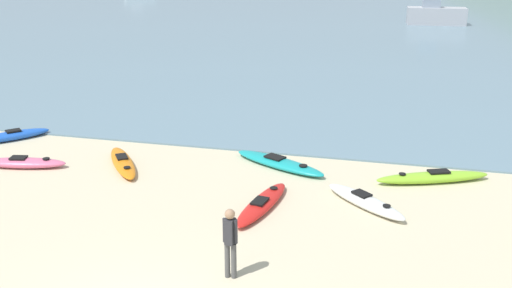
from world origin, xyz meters
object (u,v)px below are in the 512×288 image
at_px(kayak_on_sand_2, 10,136).
at_px(kayak_on_sand_6, 365,201).
at_px(kayak_on_sand_5, 279,163).
at_px(moored_boat_1, 436,14).
at_px(kayak_on_sand_7, 23,163).
at_px(kayak_on_sand_4, 262,204).
at_px(kayak_on_sand_3, 433,177).
at_px(person_near_foreground, 230,239).
at_px(kayak_on_sand_0, 123,162).

height_order(kayak_on_sand_2, kayak_on_sand_6, kayak_on_sand_2).
xyz_separation_m(kayak_on_sand_5, moored_boat_1, (5.75, 35.64, 0.75)).
distance_m(kayak_on_sand_6, kayak_on_sand_7, 10.52).
distance_m(kayak_on_sand_4, kayak_on_sand_5, 3.09).
bearing_deg(kayak_on_sand_7, kayak_on_sand_2, 132.76).
height_order(kayak_on_sand_3, kayak_on_sand_6, kayak_on_sand_3).
bearing_deg(kayak_on_sand_2, kayak_on_sand_4, -18.59).
distance_m(kayak_on_sand_3, moored_boat_1, 35.80).
relative_size(kayak_on_sand_7, person_near_foreground, 1.77).
relative_size(kayak_on_sand_4, moored_boat_1, 0.63).
height_order(kayak_on_sand_5, kayak_on_sand_7, kayak_on_sand_7).
distance_m(kayak_on_sand_4, person_near_foreground, 3.57).
bearing_deg(moored_boat_1, kayak_on_sand_6, -94.42).
relative_size(kayak_on_sand_2, kayak_on_sand_5, 0.73).
relative_size(kayak_on_sand_6, moored_boat_1, 0.51).
distance_m(kayak_on_sand_0, kayak_on_sand_6, 7.65).
bearing_deg(kayak_on_sand_0, kayak_on_sand_2, 164.49).
height_order(kayak_on_sand_7, moored_boat_1, moored_boat_1).
relative_size(kayak_on_sand_3, kayak_on_sand_7, 1.22).
relative_size(kayak_on_sand_2, kayak_on_sand_6, 0.99).
xyz_separation_m(kayak_on_sand_0, person_near_foreground, (5.10, -5.44, 0.77)).
height_order(kayak_on_sand_2, person_near_foreground, person_near_foreground).
xyz_separation_m(kayak_on_sand_2, moored_boat_1, (15.51, 35.37, 0.73)).
height_order(kayak_on_sand_4, moored_boat_1, moored_boat_1).
height_order(kayak_on_sand_4, kayak_on_sand_7, kayak_on_sand_7).
bearing_deg(kayak_on_sand_3, kayak_on_sand_7, -171.57).
height_order(kayak_on_sand_0, kayak_on_sand_3, kayak_on_sand_3).
relative_size(kayak_on_sand_5, kayak_on_sand_6, 1.35).
height_order(kayak_on_sand_2, moored_boat_1, moored_boat_1).
distance_m(kayak_on_sand_2, person_near_foreground, 12.23).
xyz_separation_m(kayak_on_sand_0, kayak_on_sand_7, (-2.95, -0.84, 0.02)).
xyz_separation_m(kayak_on_sand_3, moored_boat_1, (1.15, 35.78, 0.73)).
bearing_deg(kayak_on_sand_7, kayak_on_sand_0, 15.80).
bearing_deg(person_near_foreground, kayak_on_sand_6, 59.97).
distance_m(kayak_on_sand_2, kayak_on_sand_3, 14.36).
bearing_deg(kayak_on_sand_6, kayak_on_sand_4, -163.75).
relative_size(kayak_on_sand_3, kayak_on_sand_5, 1.01).
bearing_deg(kayak_on_sand_4, kayak_on_sand_0, 158.39).
relative_size(kayak_on_sand_0, kayak_on_sand_5, 0.84).
distance_m(kayak_on_sand_3, kayak_on_sand_7, 12.43).
bearing_deg(kayak_on_sand_2, kayak_on_sand_6, -11.61).
relative_size(kayak_on_sand_2, kayak_on_sand_7, 0.89).
bearing_deg(kayak_on_sand_2, moored_boat_1, 66.33).
distance_m(kayak_on_sand_3, kayak_on_sand_4, 5.29).
distance_m(kayak_on_sand_5, moored_boat_1, 36.11).
distance_m(kayak_on_sand_0, person_near_foreground, 7.50).
height_order(kayak_on_sand_2, kayak_on_sand_3, kayak_on_sand_2).
distance_m(kayak_on_sand_3, kayak_on_sand_6, 2.81).
bearing_deg(kayak_on_sand_5, moored_boat_1, 80.84).
bearing_deg(moored_boat_1, kayak_on_sand_2, -113.67).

